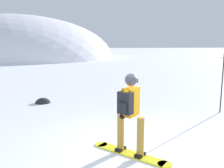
% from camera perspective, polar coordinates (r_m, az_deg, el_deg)
% --- Properties ---
extents(ground_plane, '(300.00, 300.00, 0.00)m').
position_cam_1_polar(ground_plane, '(5.38, 5.27, -15.59)').
color(ground_plane, white).
extents(ridge_peak_main, '(32.26, 29.04, 14.18)m').
position_cam_1_polar(ridge_peak_main, '(43.08, -22.10, 5.83)').
color(ridge_peak_main, white).
rests_on(ridge_peak_main, ground).
extents(snowboarder_main, '(1.39, 1.38, 1.71)m').
position_cam_1_polar(snowboarder_main, '(4.83, 4.32, -6.88)').
color(snowboarder_main, yellow).
rests_on(snowboarder_main, ground).
extents(piste_marker_near, '(0.20, 0.20, 2.11)m').
position_cam_1_polar(piste_marker_near, '(8.63, 25.20, 1.42)').
color(piste_marker_near, black).
rests_on(piste_marker_near, ground).
extents(rock_dark, '(0.58, 0.50, 0.41)m').
position_cam_1_polar(rock_dark, '(9.71, -16.39, -4.44)').
color(rock_dark, '#282628').
rests_on(rock_dark, ground).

